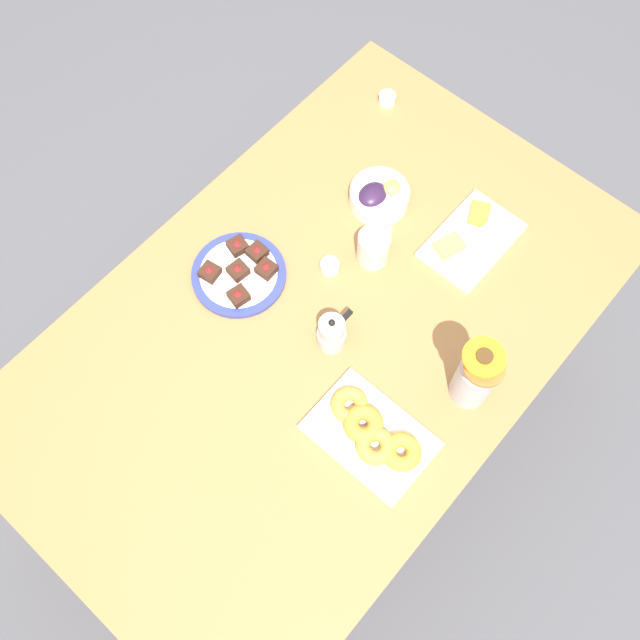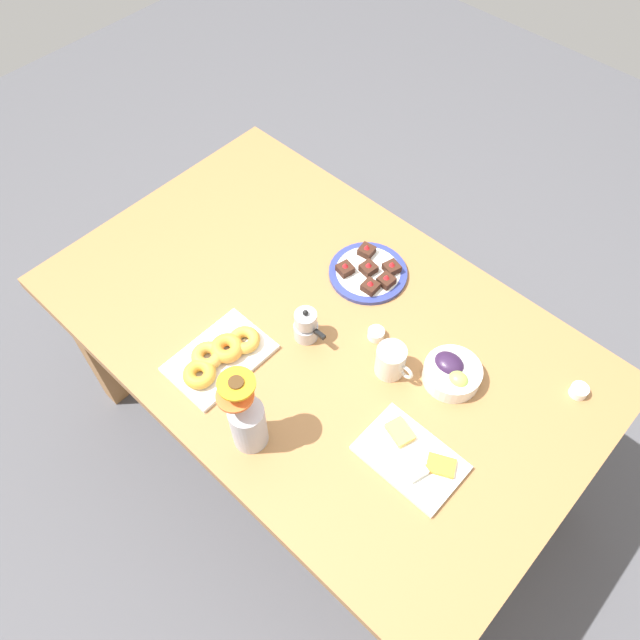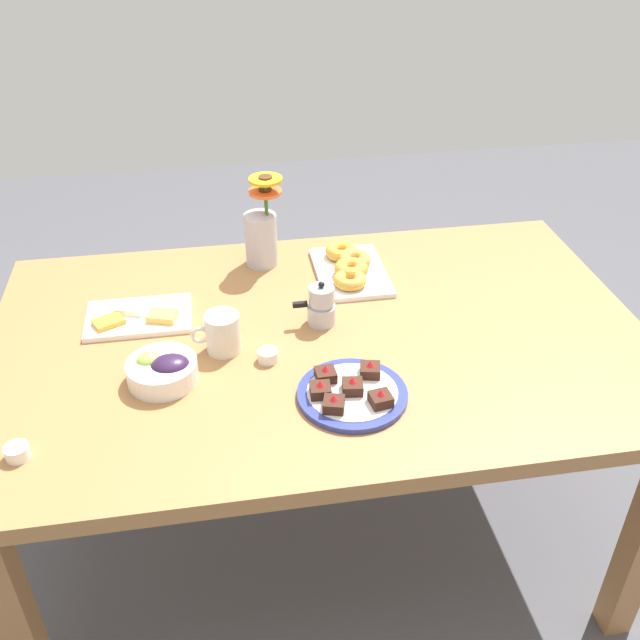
# 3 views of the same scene
# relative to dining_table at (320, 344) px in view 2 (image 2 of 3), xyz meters

# --- Properties ---
(ground_plane) EXTENTS (6.00, 6.00, 0.00)m
(ground_plane) POSITION_rel_dining_table_xyz_m (0.00, 0.00, -0.65)
(ground_plane) COLOR #4C4C51
(dining_table) EXTENTS (1.60, 1.00, 0.74)m
(dining_table) POSITION_rel_dining_table_xyz_m (0.00, 0.00, 0.00)
(dining_table) COLOR #9E6B3D
(dining_table) RESTS_ON ground_plane
(coffee_mug) EXTENTS (0.12, 0.08, 0.10)m
(coffee_mug) POSITION_rel_dining_table_xyz_m (0.24, 0.03, 0.14)
(coffee_mug) COLOR beige
(coffee_mug) RESTS_ON dining_table
(grape_bowl) EXTENTS (0.16, 0.16, 0.07)m
(grape_bowl) POSITION_rel_dining_table_xyz_m (0.37, 0.12, 0.12)
(grape_bowl) COLOR white
(grape_bowl) RESTS_ON dining_table
(cheese_platter) EXTENTS (0.26, 0.17, 0.03)m
(cheese_platter) POSITION_rel_dining_table_xyz_m (0.44, -0.13, 0.10)
(cheese_platter) COLOR white
(cheese_platter) RESTS_ON dining_table
(croissant_platter) EXTENTS (0.19, 0.28, 0.05)m
(croissant_platter) POSITION_rel_dining_table_xyz_m (-0.13, -0.27, 0.11)
(croissant_platter) COLOR white
(croissant_platter) RESTS_ON dining_table
(jam_cup_honey) EXTENTS (0.05, 0.05, 0.03)m
(jam_cup_honey) POSITION_rel_dining_table_xyz_m (0.65, 0.32, 0.10)
(jam_cup_honey) COLOR white
(jam_cup_honey) RESTS_ON dining_table
(jam_cup_berry) EXTENTS (0.05, 0.05, 0.03)m
(jam_cup_berry) POSITION_rel_dining_table_xyz_m (0.14, 0.09, 0.10)
(jam_cup_berry) COLOR white
(jam_cup_berry) RESTS_ON dining_table
(dessert_plate) EXTENTS (0.24, 0.24, 0.05)m
(dessert_plate) POSITION_rel_dining_table_xyz_m (-0.03, 0.25, 0.10)
(dessert_plate) COLOR navy
(dessert_plate) RESTS_ON dining_table
(flower_vase) EXTENTS (0.11, 0.10, 0.26)m
(flower_vase) POSITION_rel_dining_table_xyz_m (0.10, -0.37, 0.18)
(flower_vase) COLOR #B2B2BC
(flower_vase) RESTS_ON dining_table
(moka_pot) EXTENTS (0.11, 0.07, 0.12)m
(moka_pot) POSITION_rel_dining_table_xyz_m (-0.01, -0.05, 0.13)
(moka_pot) COLOR #B7B7BC
(moka_pot) RESTS_ON dining_table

